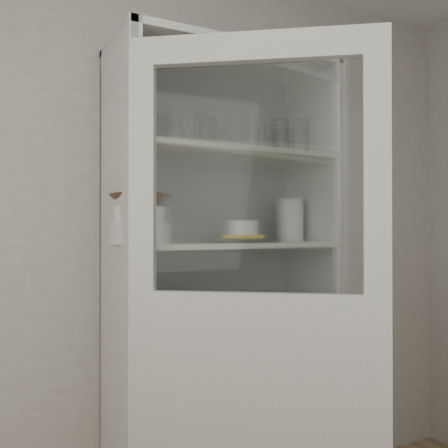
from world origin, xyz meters
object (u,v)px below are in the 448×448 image
goblet_2 (228,140)px  mug_white (288,321)px  mug_blue (303,316)px  goblet_0 (166,131)px  yellow_trivet (242,236)px  mug_teal (256,315)px  cream_dish (218,420)px  tin_box (281,406)px  goblet_3 (287,143)px  terracotta_bowl (139,200)px  glass_platter (242,240)px  white_canister (168,321)px  plate_stack_front (139,233)px  cupboard_door (256,359)px  goblet_1 (206,135)px  teal_jar (225,317)px  grey_bowl_stack (290,220)px  pantry_cabinet (218,312)px  cream_bowl (139,215)px  measuring_cups (180,336)px  plate_stack_back (149,234)px

goblet_2 → mug_white: 0.89m
goblet_2 → mug_blue: bearing=-26.4°
goblet_0 → yellow_trivet: 0.58m
mug_white → goblet_0: bearing=178.0°
mug_teal → cream_dish: (-0.25, -0.09, -0.42)m
mug_blue → tin_box: 0.43m
goblet_2 → goblet_3: bearing=-1.3°
terracotta_bowl → glass_platter: (0.48, 0.01, -0.16)m
glass_platter → mug_teal: glass_platter is taller
goblet_3 → white_canister: size_ratio=1.44×
goblet_3 → plate_stack_front: size_ratio=0.76×
goblet_0 → cupboard_door: bearing=-80.7°
goblet_1 → teal_jar: goblet_1 is taller
cream_dish → white_canister: bearing=155.9°
white_canister → grey_bowl_stack: bearing=-3.2°
goblet_3 → glass_platter: size_ratio=0.51×
terracotta_bowl → cream_dish: (0.36, 0.01, -0.94)m
pantry_cabinet → white_canister: 0.25m
goblet_0 → goblet_3: 0.65m
tin_box → cream_dish: bearing=-176.8°
grey_bowl_stack → mug_white: grey_bowl_stack is taller
mug_white → teal_jar: 0.29m
grey_bowl_stack → mug_teal: size_ratio=1.83×
teal_jar → mug_white: bearing=-38.4°
glass_platter → tin_box: bearing=6.4°
goblet_0 → cream_dish: 1.28m
goblet_0 → teal_jar: bearing=-8.5°
cream_bowl → goblet_3: bearing=10.3°
goblet_0 → terracotta_bowl: size_ratio=0.85×
goblet_3 → teal_jar: (-0.37, -0.03, -0.84)m
cupboard_door → tin_box: size_ratio=9.87×
goblet_2 → white_canister: size_ratio=1.29×
terracotta_bowl → cream_dish: 1.01m
glass_platter → teal_jar: size_ratio=3.20×
plate_stack_front → measuring_cups: (0.16, -0.03, -0.42)m
terracotta_bowl → goblet_1: bearing=21.7°
yellow_trivet → mug_white: (0.20, -0.07, -0.38)m
pantry_cabinet → terracotta_bowl: pantry_cabinet is taller
pantry_cabinet → goblet_1: (-0.04, 0.03, 0.81)m
mug_white → cream_dish: 0.52m
terracotta_bowl → yellow_trivet: size_ratio=1.26×
plate_stack_back → teal_jar: plate_stack_back is taller
cupboard_door → grey_bowl_stack: size_ratio=10.00×
yellow_trivet → goblet_2: bearing=85.2°
cupboard_door → cream_bowl: size_ratio=9.90×
teal_jar → cream_dish: teal_jar is taller
tin_box → cupboard_door: bearing=-132.2°
goblet_3 → pantry_cabinet: bearing=-175.1°
grey_bowl_stack → tin_box: (-0.08, -0.03, -0.87)m
cupboard_door → white_canister: (-0.11, 0.54, 0.05)m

